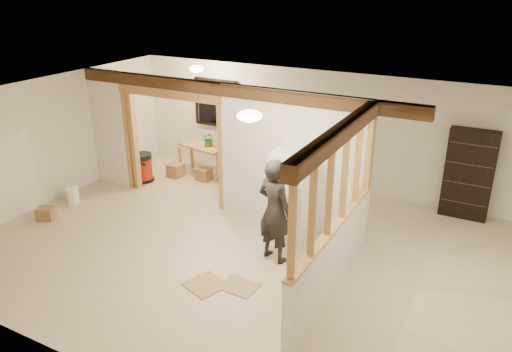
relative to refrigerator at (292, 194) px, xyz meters
The scene contains 28 objects.
floor 1.21m from the refrigerator, 115.38° to the right, with size 9.00×6.50×0.01m, color #C5AF92.
ceiling 1.95m from the refrigerator, 115.38° to the right, with size 9.00×6.50×0.01m, color white.
wall_back 2.50m from the refrigerator, 99.21° to the left, with size 9.00×0.01×2.50m, color silver.
wall_front 4.12m from the refrigerator, 95.50° to the right, with size 9.00×0.01×2.50m, color silver.
wall_left 4.98m from the refrigerator, behind, with size 0.01×6.50×2.50m, color silver.
partition_left_stub 4.48m from the refrigerator, behind, with size 0.90×0.12×2.50m, color silver.
partition_center 0.63m from the refrigerator, 117.40° to the left, with size 2.80×0.12×2.50m, color silver.
doorway_frame 2.84m from the refrigerator, behind, with size 2.46×0.14×2.20m, color #B4854C.
header_beam_back 2.15m from the refrigerator, 165.05° to the left, with size 7.00×0.18×0.22m, color #4C2F1A.
header_beam_right 2.35m from the refrigerator, 45.49° to the right, with size 0.18×3.30×0.22m, color #4C2F1A.
pony_wall 1.74m from the refrigerator, 45.49° to the right, with size 0.12×3.20×1.00m, color silver.
stud_partition 1.93m from the refrigerator, 45.49° to the right, with size 0.14×3.20×1.32m, color #B4854C.
window_back 3.88m from the refrigerator, 141.96° to the left, with size 1.12×0.10×1.10m, color black.
ceiling_dome_main 2.16m from the refrigerator, 94.00° to the right, with size 0.36×0.36×0.16m, color #FFEABF.
ceiling_dome_util 3.66m from the refrigerator, 153.03° to the left, with size 0.32×0.32×0.14m, color #FFEABF.
hanging_bulb 2.88m from the refrigerator, 162.12° to the left, with size 0.07×0.07×0.07m, color #FFD88C.
refrigerator is the anchor object (origin of this frame).
woman 0.88m from the refrigerator, 83.47° to the right, with size 0.63×0.41×1.72m, color black.
work_table 3.45m from the refrigerator, 149.79° to the left, with size 1.12×0.56×0.70m, color #B4854C.
potted_plant 3.32m from the refrigerator, 148.32° to the left, with size 0.31×0.26×0.34m, color #286A2E.
shop_vac 4.05m from the refrigerator, 169.58° to the left, with size 0.50×0.50×0.65m, color maroon.
bookshelf 3.42m from the refrigerator, 40.26° to the left, with size 0.86×0.29×1.72m, color black.
bucket 4.56m from the refrigerator, 168.82° to the right, with size 0.26×0.26×0.33m, color white.
box_util_a 3.20m from the refrigerator, 153.04° to the left, with size 0.32×0.27×0.27m, color olive.
box_util_b 3.76m from the refrigerator, 159.49° to the left, with size 0.32×0.32×0.30m, color olive.
box_front 4.67m from the refrigerator, 159.13° to the right, with size 0.30×0.24×0.24m, color olive.
floor_panel_near 2.23m from the refrigerator, 102.84° to the right, with size 0.54×0.54×0.02m, color tan.
floor_panel_far 1.99m from the refrigerator, 90.04° to the right, with size 0.54×0.43×0.02m, color tan.
Camera 1 is at (3.55, -6.41, 4.29)m, focal length 35.00 mm.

